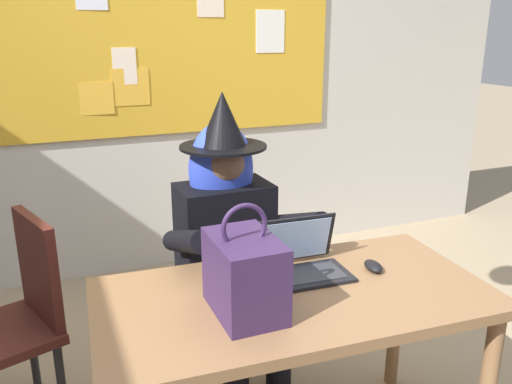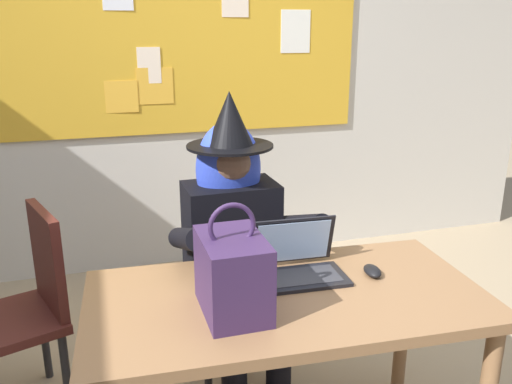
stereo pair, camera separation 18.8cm
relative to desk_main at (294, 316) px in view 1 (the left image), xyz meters
name	(u,v)px [view 1 (the left image)]	position (x,y,z in m)	size (l,w,h in m)	color
wall_back_bulletin	(159,73)	(-0.01, 2.02, 0.71)	(5.48, 2.21, 2.66)	beige
desk_main	(294,316)	(0.00, 0.00, 0.00)	(1.44, 0.79, 0.73)	#8E6642
chair_at_desk	(221,273)	(-0.04, 0.71, -0.14)	(0.43, 0.43, 0.89)	#4C1E19
person_costumed	(229,228)	(-0.04, 0.59, 0.13)	(0.60, 0.66, 1.37)	black
laptop	(301,261)	(0.09, 0.13, 0.14)	(0.34, 0.27, 0.21)	black
computer_mouse	(373,266)	(0.36, 0.05, 0.11)	(0.06, 0.10, 0.03)	black
handbag	(245,274)	(-0.21, -0.06, 0.23)	(0.20, 0.30, 0.38)	#38234C
chair_spare_by_window	(16,314)	(-0.95, 0.64, -0.13)	(0.53, 0.53, 0.91)	#4C1E19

